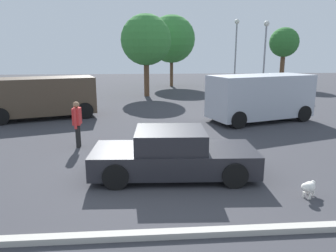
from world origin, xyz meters
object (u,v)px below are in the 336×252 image
at_px(suv_dark, 42,96).
at_px(pedestrian, 77,120).
at_px(van_white, 260,96).
at_px(light_post_near, 265,43).
at_px(sedan_foreground, 173,155).
at_px(light_post_far, 236,41).
at_px(dog, 308,187).

bearing_deg(suv_dark, pedestrian, 98.99).
relative_size(van_white, pedestrian, 3.30).
height_order(pedestrian, light_post_near, light_post_near).
relative_size(van_white, suv_dark, 0.99).
height_order(sedan_foreground, pedestrian, pedestrian).
height_order(sedan_foreground, light_post_far, light_post_far).
xyz_separation_m(pedestrian, light_post_far, (10.96, 18.96, 3.24)).
bearing_deg(pedestrian, sedan_foreground, -40.90).
relative_size(dog, light_post_near, 0.09).
relative_size(dog, pedestrian, 0.30).
relative_size(van_white, light_post_near, 0.93).
bearing_deg(light_post_near, suv_dark, -146.82).
distance_m(suv_dark, light_post_far, 19.64).
distance_m(light_post_near, light_post_far, 4.24).
height_order(suv_dark, light_post_far, light_post_far).
relative_size(pedestrian, light_post_near, 0.28).
bearing_deg(light_post_near, sedan_foreground, -117.23).
xyz_separation_m(dog, van_white, (1.82, 8.13, 0.94)).
height_order(dog, light_post_near, light_post_near).
bearing_deg(van_white, dog, 59.21).
height_order(van_white, suv_dark, van_white).
height_order(dog, suv_dark, suv_dark).
distance_m(van_white, suv_dark, 10.59).
height_order(sedan_foreground, dog, sedan_foreground).
relative_size(suv_dark, pedestrian, 3.34).
relative_size(sedan_foreground, light_post_far, 0.71).
distance_m(sedan_foreground, pedestrian, 4.21).
height_order(dog, van_white, van_white).
bearing_deg(dog, sedan_foreground, -69.95).
height_order(sedan_foreground, light_post_near, light_post_near).
bearing_deg(light_post_far, van_white, -101.70).
height_order(van_white, light_post_far, light_post_far).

